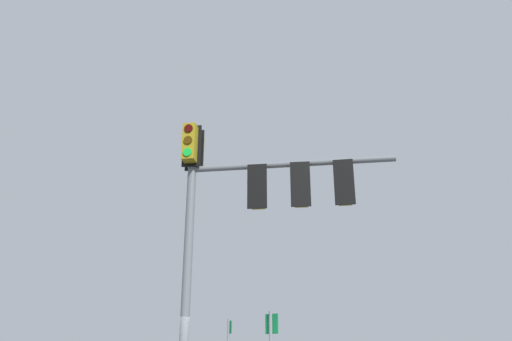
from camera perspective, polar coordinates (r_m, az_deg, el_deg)
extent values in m
cylinder|color=slate|center=(11.30, -7.80, -12.21)|extent=(0.20, 0.20, 6.50)
cylinder|color=slate|center=(11.58, 3.97, 0.72)|extent=(2.28, 4.19, 0.14)
cube|color=olive|center=(12.44, -6.72, 1.97)|extent=(0.40, 0.40, 0.90)
cube|color=black|center=(12.29, -6.92, 2.28)|extent=(0.24, 0.41, 1.04)
cylinder|color=#360503|center=(12.71, -6.47, 2.93)|extent=(0.12, 0.19, 0.20)
cylinder|color=#3C2703|center=(12.59, -6.52, 1.68)|extent=(0.12, 0.19, 0.20)
cylinder|color=green|center=(12.47, -6.58, 0.41)|extent=(0.12, 0.19, 0.20)
cube|color=olive|center=(11.91, -7.46, 3.09)|extent=(0.40, 0.40, 0.90)
cube|color=black|center=(12.06, -7.24, 2.76)|extent=(0.24, 0.41, 1.04)
cylinder|color=#360503|center=(11.89, -7.60, 4.73)|extent=(0.12, 0.19, 0.20)
cylinder|color=#3C2703|center=(11.77, -7.67, 3.41)|extent=(0.12, 0.19, 0.20)
cylinder|color=green|center=(11.65, -7.74, 2.07)|extent=(0.12, 0.19, 0.20)
cube|color=olive|center=(11.47, 0.23, -2.04)|extent=(0.41, 0.41, 0.90)
cube|color=black|center=(11.31, 0.12, -1.76)|extent=(0.25, 0.41, 1.04)
cylinder|color=#360503|center=(11.72, 0.34, -0.91)|extent=(0.12, 0.19, 0.20)
cylinder|color=#3C2703|center=(11.62, 0.34, -2.30)|extent=(0.12, 0.19, 0.20)
cylinder|color=green|center=(11.53, 0.34, -3.71)|extent=(0.12, 0.19, 0.20)
cube|color=olive|center=(11.37, 5.04, -1.80)|extent=(0.41, 0.41, 0.90)
cube|color=black|center=(11.21, 5.02, -1.51)|extent=(0.25, 0.40, 1.04)
cylinder|color=#360503|center=(11.63, 5.02, -0.67)|extent=(0.13, 0.19, 0.20)
cylinder|color=#3C2703|center=(11.53, 5.06, -2.07)|extent=(0.13, 0.19, 0.20)
cylinder|color=green|center=(11.44, 5.11, -3.49)|extent=(0.13, 0.19, 0.20)
cube|color=olive|center=(11.36, 9.89, -1.54)|extent=(0.40, 0.40, 0.90)
cube|color=black|center=(11.20, 9.88, -1.25)|extent=(0.23, 0.41, 1.04)
cylinder|color=#360503|center=(11.62, 9.81, -0.41)|extent=(0.11, 0.19, 0.20)
cylinder|color=#3C2703|center=(11.52, 9.91, -1.81)|extent=(0.11, 0.19, 0.20)
cylinder|color=green|center=(11.43, 10.00, -3.23)|extent=(0.11, 0.19, 0.20)
cube|color=#0C7238|center=(10.90, 1.78, -16.86)|extent=(0.03, 0.30, 0.40)
cube|color=white|center=(10.91, 1.83, -16.86)|extent=(0.01, 0.24, 0.34)
cube|color=#0C7238|center=(15.25, -2.97, -17.19)|extent=(0.16, 0.25, 0.36)
cube|color=white|center=(15.25, -2.91, -17.20)|extent=(0.11, 0.19, 0.30)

